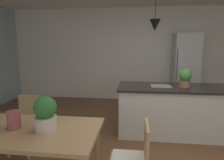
# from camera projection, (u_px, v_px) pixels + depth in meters

# --- Properties ---
(wall_back_kitchen) EXTENTS (10.00, 0.12, 2.70)m
(wall_back_kitchen) POSITION_uv_depth(u_px,v_px,m) (147.00, 55.00, 5.78)
(wall_back_kitchen) COLOR white
(wall_back_kitchen) RESTS_ON ground_plane
(dining_table) EXTENTS (1.77, 0.85, 0.75)m
(dining_table) POSITION_uv_depth(u_px,v_px,m) (18.00, 135.00, 2.14)
(dining_table) COLOR tan
(dining_table) RESTS_ON ground_plane
(chair_kitchen_end) EXTENTS (0.40, 0.40, 0.87)m
(chair_kitchen_end) POSITION_uv_depth(u_px,v_px,m) (133.00, 160.00, 2.03)
(chair_kitchen_end) COLOR tan
(chair_kitchen_end) RESTS_ON ground_plane
(chair_far_left) EXTENTS (0.43, 0.43, 0.87)m
(chair_far_left) POSITION_uv_depth(u_px,v_px,m) (26.00, 122.00, 3.00)
(chair_far_left) COLOR tan
(chair_far_left) RESTS_ON ground_plane
(kitchen_island) EXTENTS (2.04, 0.85, 0.91)m
(kitchen_island) POSITION_uv_depth(u_px,v_px,m) (173.00, 110.00, 3.64)
(kitchen_island) COLOR silver
(kitchen_island) RESTS_ON ground_plane
(refrigerator) EXTENTS (0.65, 0.67, 1.95)m
(refrigerator) POSITION_uv_depth(u_px,v_px,m) (185.00, 70.00, 5.34)
(refrigerator) COLOR silver
(refrigerator) RESTS_ON ground_plane
(pendant_over_island_main) EXTENTS (0.19, 0.19, 0.82)m
(pendant_over_island_main) POSITION_uv_depth(u_px,v_px,m) (155.00, 25.00, 3.41)
(pendant_over_island_main) COLOR black
(potted_plant_on_island) EXTENTS (0.23, 0.23, 0.33)m
(potted_plant_on_island) POSITION_uv_depth(u_px,v_px,m) (185.00, 78.00, 3.51)
(potted_plant_on_island) COLOR #8C664C
(potted_plant_on_island) RESTS_ON kitchen_island
(potted_plant_on_table) EXTENTS (0.24, 0.24, 0.37)m
(potted_plant_on_table) POSITION_uv_depth(u_px,v_px,m) (45.00, 113.00, 2.07)
(potted_plant_on_table) COLOR beige
(potted_plant_on_table) RESTS_ON dining_table
(vase_on_dining_table) EXTENTS (0.14, 0.14, 0.20)m
(vase_on_dining_table) POSITION_uv_depth(u_px,v_px,m) (14.00, 120.00, 2.12)
(vase_on_dining_table) COLOR #994C51
(vase_on_dining_table) RESTS_ON dining_table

